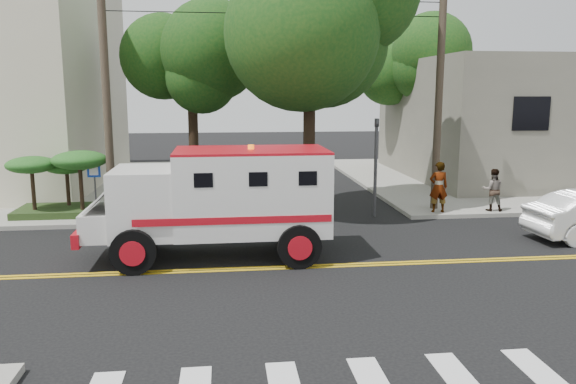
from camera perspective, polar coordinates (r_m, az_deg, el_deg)
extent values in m
plane|color=black|center=(14.84, 0.19, -7.67)|extent=(100.00, 100.00, 0.00)
cube|color=gray|center=(31.75, 21.99, 1.33)|extent=(17.00, 17.00, 0.15)
cube|color=#6A675A|center=(32.65, 24.25, 6.83)|extent=(14.00, 12.00, 6.00)
cylinder|color=#382D23|center=(20.40, -17.99, 9.56)|extent=(0.28, 0.28, 9.00)
cylinder|color=#382D23|center=(21.74, 15.10, 9.71)|extent=(0.28, 0.28, 9.00)
cylinder|color=black|center=(20.79, 2.17, 7.28)|extent=(0.44, 0.44, 7.00)
sphere|color=#103D12|center=(20.91, 2.24, 16.90)|extent=(5.32, 5.32, 5.32)
sphere|color=#103D12|center=(20.46, 5.93, 18.62)|extent=(4.56, 4.56, 4.56)
cylinder|color=black|center=(26.11, -9.60, 6.20)|extent=(0.44, 0.44, 5.60)
sphere|color=#103D12|center=(26.07, -9.78, 12.34)|extent=(3.92, 3.92, 3.92)
sphere|color=#103D12|center=(25.51, -7.94, 13.39)|extent=(3.36, 3.36, 3.36)
cylinder|color=black|center=(31.74, 12.14, 7.11)|extent=(0.44, 0.44, 5.95)
sphere|color=#103D12|center=(31.74, 12.35, 12.48)|extent=(4.20, 4.20, 4.20)
sphere|color=#103D12|center=(31.50, 14.33, 13.24)|extent=(3.60, 3.60, 3.60)
cylinder|color=#3F3F42|center=(20.56, 8.88, 2.38)|extent=(0.12, 0.12, 3.60)
imported|color=#3F3F42|center=(20.42, 8.98, 6.13)|extent=(0.15, 0.18, 0.90)
cylinder|color=#3F3F42|center=(21.02, -18.97, -0.10)|extent=(0.06, 0.06, 2.00)
cube|color=#0C33A5|center=(20.84, -19.13, 2.04)|extent=(0.45, 0.03, 0.45)
cube|color=#1E3314|center=(22.03, -21.84, -1.76)|extent=(3.20, 2.00, 0.24)
cylinder|color=black|center=(21.85, -24.47, 0.31)|extent=(0.14, 0.14, 1.52)
ellipsoid|color=#1B5118|center=(21.74, -24.63, 2.53)|extent=(1.73, 1.73, 0.60)
cylinder|color=black|center=(22.25, -21.46, 0.47)|extent=(0.14, 0.14, 1.36)
ellipsoid|color=#1B5118|center=(22.14, -21.59, 2.42)|extent=(1.55, 1.55, 0.54)
cylinder|color=black|center=(21.19, -20.27, 0.53)|extent=(0.14, 0.14, 1.68)
ellipsoid|color=#1B5118|center=(21.06, -20.42, 3.07)|extent=(1.91, 1.91, 0.66)
cube|color=silver|center=(15.41, -3.73, 0.05)|extent=(4.12, 2.44, 2.21)
cube|color=silver|center=(15.55, -14.23, -0.94)|extent=(1.69, 2.32, 1.79)
cube|color=black|center=(15.60, -17.30, 0.71)|extent=(0.07, 1.79, 0.74)
cube|color=silver|center=(15.84, -18.12, -2.89)|extent=(0.96, 2.11, 0.74)
cube|color=#B10D18|center=(16.01, -19.92, -3.82)|extent=(0.20, 2.26, 0.37)
cube|color=#B10D18|center=(15.25, -3.78, 4.25)|extent=(4.12, 2.44, 0.06)
cylinder|color=black|center=(14.68, -15.44, -5.87)|extent=(1.16, 0.34, 1.16)
cylinder|color=black|center=(16.94, -14.29, -3.69)|extent=(1.16, 0.34, 1.16)
cylinder|color=black|center=(14.65, 1.14, -5.53)|extent=(1.16, 0.34, 1.16)
cylinder|color=black|center=(16.92, 0.01, -3.39)|extent=(1.16, 0.34, 1.16)
imported|color=gray|center=(21.33, 15.04, 0.49)|extent=(0.72, 0.51, 1.88)
imported|color=gray|center=(22.21, 20.09, 0.21)|extent=(0.91, 0.79, 1.58)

